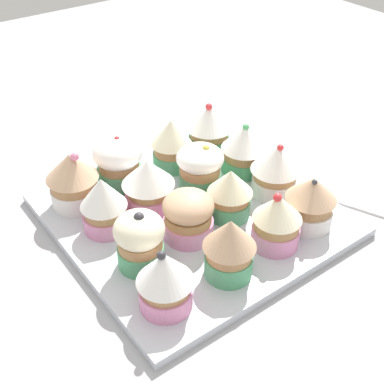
{
  "coord_description": "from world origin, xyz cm",
  "views": [
    {
      "loc": [
        30.6,
        41.54,
        42.73
      ],
      "look_at": [
        0.0,
        0.0,
        4.2
      ],
      "focal_mm": 48.1,
      "sensor_mm": 36.0,
      "label": 1
    }
  ],
  "objects_px": {
    "cupcake_0": "(209,127)",
    "cupcake_13": "(277,220)",
    "cupcake_1": "(171,143)",
    "cupcake_10": "(188,215)",
    "cupcake_7": "(104,204)",
    "cupcake_3": "(73,179)",
    "cupcake_12": "(310,201)",
    "cupcake_14": "(229,247)",
    "cupcake_6": "(148,183)",
    "cupcake_4": "(244,148)",
    "cupcake_11": "(140,239)",
    "napkin": "(356,185)",
    "cupcake_5": "(200,167)",
    "cupcake_8": "(275,169)",
    "cupcake_9": "(230,192)",
    "cupcake_15": "(165,279)",
    "baking_tray": "(192,214)"
  },
  "relations": [
    {
      "from": "cupcake_15",
      "to": "cupcake_9",
      "type": "bearing_deg",
      "value": -152.86
    },
    {
      "from": "cupcake_5",
      "to": "cupcake_9",
      "type": "distance_m",
      "value": 0.07
    },
    {
      "from": "cupcake_1",
      "to": "cupcake_4",
      "type": "xyz_separation_m",
      "value": [
        -0.08,
        0.07,
        -0.0
      ]
    },
    {
      "from": "cupcake_4",
      "to": "cupcake_7",
      "type": "xyz_separation_m",
      "value": [
        0.22,
        -0.0,
        0.0
      ]
    },
    {
      "from": "cupcake_8",
      "to": "napkin",
      "type": "bearing_deg",
      "value": 157.27
    },
    {
      "from": "cupcake_12",
      "to": "cupcake_14",
      "type": "xyz_separation_m",
      "value": [
        0.13,
        0.01,
        0.0
      ]
    },
    {
      "from": "cupcake_7",
      "to": "cupcake_10",
      "type": "height_order",
      "value": "cupcake_7"
    },
    {
      "from": "cupcake_13",
      "to": "cupcake_15",
      "type": "height_order",
      "value": "cupcake_15"
    },
    {
      "from": "cupcake_12",
      "to": "cupcake_10",
      "type": "bearing_deg",
      "value": -28.0
    },
    {
      "from": "cupcake_6",
      "to": "cupcake_10",
      "type": "distance_m",
      "value": 0.08
    },
    {
      "from": "cupcake_1",
      "to": "cupcake_10",
      "type": "xyz_separation_m",
      "value": [
        0.07,
        0.14,
        -0.01
      ]
    },
    {
      "from": "cupcake_4",
      "to": "cupcake_10",
      "type": "bearing_deg",
      "value": 24.74
    },
    {
      "from": "cupcake_6",
      "to": "cupcake_12",
      "type": "relative_size",
      "value": 1.0
    },
    {
      "from": "cupcake_4",
      "to": "cupcake_10",
      "type": "relative_size",
      "value": 1.23
    },
    {
      "from": "cupcake_6",
      "to": "cupcake_10",
      "type": "relative_size",
      "value": 1.16
    },
    {
      "from": "cupcake_3",
      "to": "cupcake_12",
      "type": "height_order",
      "value": "cupcake_3"
    },
    {
      "from": "cupcake_12",
      "to": "cupcake_14",
      "type": "distance_m",
      "value": 0.13
    },
    {
      "from": "cupcake_1",
      "to": "cupcake_3",
      "type": "height_order",
      "value": "cupcake_3"
    },
    {
      "from": "cupcake_3",
      "to": "cupcake_10",
      "type": "distance_m",
      "value": 0.16
    },
    {
      "from": "cupcake_6",
      "to": "cupcake_4",
      "type": "bearing_deg",
      "value": 176.91
    },
    {
      "from": "cupcake_0",
      "to": "cupcake_9",
      "type": "relative_size",
      "value": 1.16
    },
    {
      "from": "cupcake_10",
      "to": "cupcake_12",
      "type": "relative_size",
      "value": 0.86
    },
    {
      "from": "cupcake_0",
      "to": "cupcake_13",
      "type": "relative_size",
      "value": 1.07
    },
    {
      "from": "cupcake_5",
      "to": "cupcake_0",
      "type": "bearing_deg",
      "value": -134.73
    },
    {
      "from": "cupcake_11",
      "to": "cupcake_12",
      "type": "height_order",
      "value": "cupcake_11"
    },
    {
      "from": "cupcake_1",
      "to": "cupcake_13",
      "type": "relative_size",
      "value": 1.02
    },
    {
      "from": "cupcake_5",
      "to": "cupcake_14",
      "type": "height_order",
      "value": "cupcake_14"
    },
    {
      "from": "cupcake_7",
      "to": "cupcake_12",
      "type": "relative_size",
      "value": 1.04
    },
    {
      "from": "cupcake_3",
      "to": "cupcake_12",
      "type": "distance_m",
      "value": 0.3
    },
    {
      "from": "cupcake_3",
      "to": "cupcake_12",
      "type": "bearing_deg",
      "value": 135.78
    },
    {
      "from": "cupcake_1",
      "to": "cupcake_12",
      "type": "bearing_deg",
      "value": 106.91
    },
    {
      "from": "cupcake_7",
      "to": "cupcake_8",
      "type": "bearing_deg",
      "value": 162.59
    },
    {
      "from": "cupcake_1",
      "to": "cupcake_10",
      "type": "height_order",
      "value": "cupcake_1"
    },
    {
      "from": "baking_tray",
      "to": "cupcake_11",
      "type": "xyz_separation_m",
      "value": [
        0.1,
        0.04,
        0.04
      ]
    },
    {
      "from": "cupcake_7",
      "to": "cupcake_8",
      "type": "xyz_separation_m",
      "value": [
        -0.22,
        0.07,
        0.0
      ]
    },
    {
      "from": "baking_tray",
      "to": "cupcake_5",
      "type": "xyz_separation_m",
      "value": [
        -0.04,
        -0.03,
        0.04
      ]
    },
    {
      "from": "cupcake_11",
      "to": "cupcake_15",
      "type": "distance_m",
      "value": 0.07
    },
    {
      "from": "cupcake_11",
      "to": "napkin",
      "type": "xyz_separation_m",
      "value": [
        -0.33,
        0.04,
        -0.05
      ]
    },
    {
      "from": "cupcake_8",
      "to": "cupcake_9",
      "type": "distance_m",
      "value": 0.08
    },
    {
      "from": "cupcake_13",
      "to": "cupcake_1",
      "type": "bearing_deg",
      "value": -88.88
    },
    {
      "from": "cupcake_8",
      "to": "cupcake_14",
      "type": "distance_m",
      "value": 0.17
    },
    {
      "from": "cupcake_12",
      "to": "cupcake_1",
      "type": "bearing_deg",
      "value": -73.09
    },
    {
      "from": "cupcake_0",
      "to": "cupcake_14",
      "type": "distance_m",
      "value": 0.26
    },
    {
      "from": "cupcake_5",
      "to": "cupcake_11",
      "type": "relative_size",
      "value": 0.93
    },
    {
      "from": "cupcake_7",
      "to": "cupcake_3",
      "type": "bearing_deg",
      "value": -83.48
    },
    {
      "from": "baking_tray",
      "to": "cupcake_0",
      "type": "bearing_deg",
      "value": -136.08
    },
    {
      "from": "cupcake_4",
      "to": "napkin",
      "type": "relative_size",
      "value": 0.53
    },
    {
      "from": "cupcake_0",
      "to": "cupcake_13",
      "type": "xyz_separation_m",
      "value": [
        0.07,
        0.21,
        -0.0
      ]
    },
    {
      "from": "cupcake_6",
      "to": "cupcake_9",
      "type": "distance_m",
      "value": 0.1
    },
    {
      "from": "cupcake_7",
      "to": "cupcake_11",
      "type": "distance_m",
      "value": 0.08
    }
  ]
}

